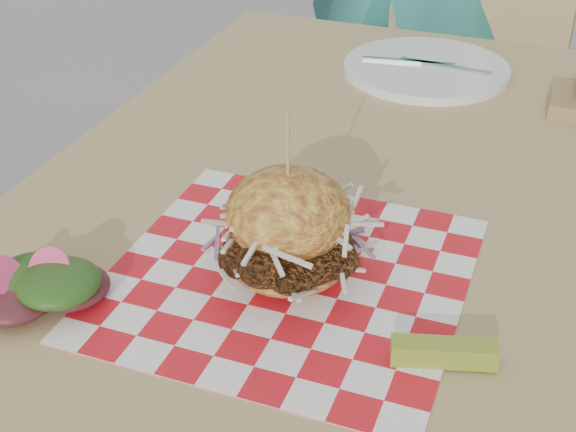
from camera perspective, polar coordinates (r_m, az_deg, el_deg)
name	(u,v)px	position (r m, az deg, el deg)	size (l,w,h in m)	color
patio_table	(354,240)	(1.04, 4.70, -1.70)	(0.80, 1.20, 0.75)	tan
patio_chair	(469,76)	(1.90, 12.77, 9.70)	(0.45, 0.46, 0.95)	tan
paper_liner	(288,276)	(0.84, 0.00, -4.29)	(0.36, 0.36, 0.00)	red
sandwich	(288,233)	(0.81, 0.00, -1.24)	(0.17, 0.17, 0.19)	gold
pickle_spear	(444,352)	(0.74, 11.01, -9.50)	(0.10, 0.02, 0.02)	#9BA12E
side_salad	(28,293)	(0.83, -17.98, -5.25)	(0.14, 0.14, 0.05)	#3F1419
place_setting	(426,69)	(1.35, 9.79, 10.28)	(0.27, 0.27, 0.02)	white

